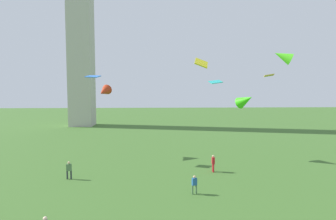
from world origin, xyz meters
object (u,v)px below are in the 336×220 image
object	(u,v)px
kite_flying_5	(269,75)
kite_flying_6	(93,76)
person_3	(69,169)
kite_flying_4	(201,63)
monument_obelisk	(80,19)
kite_flying_1	(216,82)
kite_flying_3	(283,56)
person_2	(194,184)
person_1	(213,162)
kite_flying_2	(245,100)
kite_flying_0	(104,92)

from	to	relation	value
kite_flying_5	kite_flying_6	size ratio (longest dim) A/B	0.87
person_3	kite_flying_4	size ratio (longest dim) A/B	1.20
person_3	monument_obelisk	bearing A→B (deg)	-70.61
kite_flying_1	kite_flying_3	size ratio (longest dim) A/B	0.69
person_2	kite_flying_4	bearing A→B (deg)	114.02
person_1	person_2	distance (m)	6.76
monument_obelisk	person_1	size ratio (longest dim) A/B	27.58
monument_obelisk	kite_flying_2	size ratio (longest dim) A/B	17.31
person_1	kite_flying_1	distance (m)	8.54
kite_flying_4	person_3	bearing A→B (deg)	-99.61
person_3	person_2	bearing A→B (deg)	166.28
monument_obelisk	kite_flying_5	xyz separation A→B (m)	(29.93, -37.10, -14.68)
kite_flying_2	kite_flying_4	distance (m)	14.25
monument_obelisk	person_1	xyz separation A→B (m)	(23.66, -38.28, -23.95)
monument_obelisk	kite_flying_3	xyz separation A→B (m)	(29.26, -41.72, -13.15)
kite_flying_1	kite_flying_4	xyz separation A→B (m)	(-2.48, -6.01, 1.36)
kite_flying_3	kite_flying_6	xyz separation A→B (m)	(-19.23, 8.58, -1.51)
kite_flying_2	kite_flying_3	world-z (taller)	kite_flying_3
kite_flying_4	kite_flying_5	distance (m)	11.69
kite_flying_4	person_2	bearing A→B (deg)	-124.24
person_1	kite_flying_2	bearing A→B (deg)	-42.21
kite_flying_2	kite_flying_3	xyz separation A→B (m)	(0.59, -8.51, 4.40)
person_3	kite_flying_4	distance (m)	16.38
monument_obelisk	kite_flying_0	size ratio (longest dim) A/B	19.87
kite_flying_2	kite_flying_6	bearing A→B (deg)	146.93
monument_obelisk	kite_flying_1	bearing A→B (deg)	-58.62
kite_flying_2	kite_flying_6	size ratio (longest dim) A/B	1.51
kite_flying_0	kite_flying_5	size ratio (longest dim) A/B	1.52
person_3	kite_flying_0	xyz separation A→B (m)	(1.74, 9.63, 7.47)
person_1	kite_flying_3	world-z (taller)	kite_flying_3
person_1	kite_flying_4	distance (m)	12.10
person_3	kite_flying_5	size ratio (longest dim) A/B	1.06
person_2	kite_flying_5	world-z (taller)	kite_flying_5
kite_flying_1	monument_obelisk	bearing A→B (deg)	-74.12
kite_flying_5	kite_flying_6	distance (m)	20.29
person_3	kite_flying_4	xyz separation A→B (m)	(12.14, -4.78, 9.90)
person_3	kite_flying_0	distance (m)	12.31
person_1	person_2	xyz separation A→B (m)	(-2.87, -6.12, -0.12)
kite_flying_6	kite_flying_3	bearing A→B (deg)	175.69
kite_flying_4	kite_flying_6	distance (m)	16.18
kite_flying_0	kite_flying_3	size ratio (longest dim) A/B	1.22
monument_obelisk	kite_flying_1	size ratio (longest dim) A/B	34.89
kite_flying_5	monument_obelisk	bearing A→B (deg)	-124.49
kite_flying_1	kite_flying_3	distance (m)	6.68
person_3	person_1	bearing A→B (deg)	-166.44
kite_flying_4	kite_flying_1	bearing A→B (deg)	169.49
person_1	kite_flying_5	bearing A→B (deg)	-76.87
kite_flying_1	kite_flying_3	xyz separation A→B (m)	(5.58, -2.89, 2.28)
kite_flying_4	kite_flying_5	size ratio (longest dim) A/B	0.88
kite_flying_4	kite_flying_6	size ratio (longest dim) A/B	0.77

